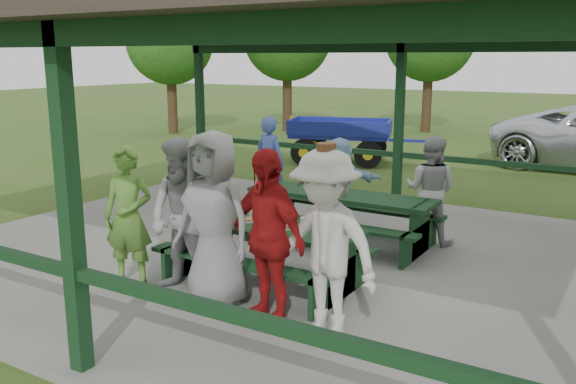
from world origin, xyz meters
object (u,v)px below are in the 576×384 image
Objects in this scene: contestant_grey_left at (184,218)px; spectator_grey at (430,190)px; farm_trailer at (340,140)px; contestant_white_fedora at (325,245)px; spectator_lblue at (339,181)px; contestant_green at (128,217)px; contestant_grey_mid at (214,220)px; contestant_red at (267,237)px; spectator_blue at (270,162)px; picnic_table_far at (340,211)px; picnic_table_near at (265,247)px.

contestant_grey_left is 1.15× the size of spectator_grey.
contestant_white_fedora is at bearing -81.98° from farm_trailer.
contestant_grey_left is 1.25× the size of spectator_lblue.
spectator_grey is at bearing 62.49° from contestant_grey_left.
contestant_green is 0.47× the size of farm_trailer.
contestant_grey_left is 10.04m from farm_trailer.
contestant_grey_mid reaches higher than farm_trailer.
contestant_grey_mid is at bearing -9.14° from contestant_grey_left.
contestant_red is 1.09× the size of spectator_blue.
spectator_lblue reaches higher than picnic_table_far.
picnic_table_far is at bearing 119.87° from contestant_red.
contestant_green is at bearing -147.29° from picnic_table_near.
contestant_red is (0.60, -2.90, 0.44)m from picnic_table_far.
spectator_blue is at bearing 108.98° from contestant_grey_left.
contestant_white_fedora is 3.60m from spectator_grey.
contestant_grey_left reaches higher than spectator_blue.
spectator_blue is (-0.68, 4.18, -0.01)m from contestant_green.
farm_trailer is (-4.54, 6.16, -0.27)m from spectator_grey.
spectator_blue is at bearing -35.32° from spectator_lblue.
picnic_table_far is 3.19m from contestant_white_fedora.
spectator_blue is (-2.07, 1.30, 0.36)m from picnic_table_far.
picnic_table_far is 1.93× the size of spectator_lblue.
spectator_grey is at bearing -71.19° from farm_trailer.
farm_trailer is (-4.01, 9.77, -0.39)m from contestant_red.
picnic_table_near is at bearing 142.92° from contestant_red.
contestant_white_fedora is at bearing 94.02° from spectator_lblue.
farm_trailer is (-3.27, 9.71, -0.46)m from contestant_grey_mid.
contestant_green is 0.93× the size of contestant_grey_left.
spectator_blue is 5.74m from farm_trailer.
spectator_blue is 0.46× the size of farm_trailer.
contestant_grey_left is at bearing -9.26° from contestant_green.
spectator_lblue is (-0.45, 0.87, 0.25)m from picnic_table_far.
contestant_green is 1.16× the size of spectator_lblue.
contestant_grey_mid is 0.54× the size of farm_trailer.
picnic_table_near and picnic_table_far have the same top height.
picnic_table_far is at bearing 156.59° from spectator_blue.
contestant_grey_mid is 3.77m from spectator_grey.
spectator_blue is at bearing 113.72° from contestant_grey_mid.
picnic_table_far is at bearing 85.87° from contestant_grey_mid.
contestant_green is at bearing -171.00° from contestant_white_fedora.
contestant_red is 0.95× the size of contestant_white_fedora.
spectator_lblue reaches higher than picnic_table_near.
picnic_table_near is 3.91m from spectator_blue.
spectator_blue reaches higher than spectator_grey.
contestant_grey_mid is at bearing -88.96° from farm_trailer.
contestant_green is 0.93× the size of contestant_red.
spectator_grey is at bearing 68.90° from contestant_grey_mid.
contestant_red reaches higher than contestant_grey_left.
picnic_table_near is 2.92m from spectator_lblue.
spectator_lblue is (-0.31, 3.71, -0.25)m from contestant_grey_mid.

